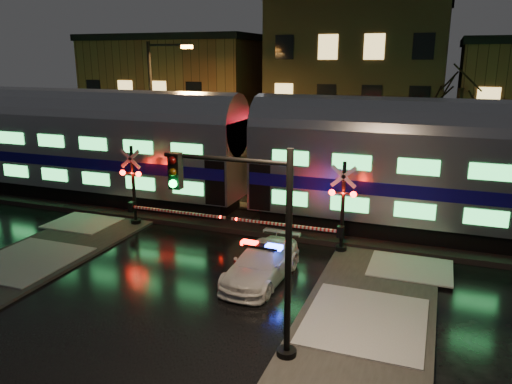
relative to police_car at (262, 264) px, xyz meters
The scene contains 11 objects.
ground 2.87m from the police_car, 154.96° to the left, with size 120.00×120.00×0.00m, color black.
ballast 6.70m from the police_car, 112.30° to the left, with size 90.00×4.20×0.24m, color black.
sidewalk_right 6.26m from the police_car, 50.54° to the right, with size 4.00×20.00×0.12m, color #2D2D2D.
building_left 28.17m from the police_car, 123.83° to the left, with size 14.00×10.00×9.00m, color brown.
building_mid 24.24m from the police_car, 91.30° to the left, with size 12.00×11.00×11.50m, color brown.
train 7.35m from the police_car, 115.00° to the left, with size 51.00×3.12×5.92m.
police_car is the anchor object (origin of this frame).
crossing_signal_right 4.03m from the police_car, 62.76° to the left, with size 5.37×0.64×3.80m.
crossing_signal_left 8.14m from the police_car, 154.48° to the left, with size 5.41×0.64×3.83m.
traffic_light 5.17m from the police_car, 72.41° to the right, with size 3.67×0.68×5.68m.
streetlight 15.13m from the police_car, 135.37° to the left, with size 2.89×0.30×8.63m.
Camera 1 is at (8.13, -16.70, 7.75)m, focal length 35.00 mm.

